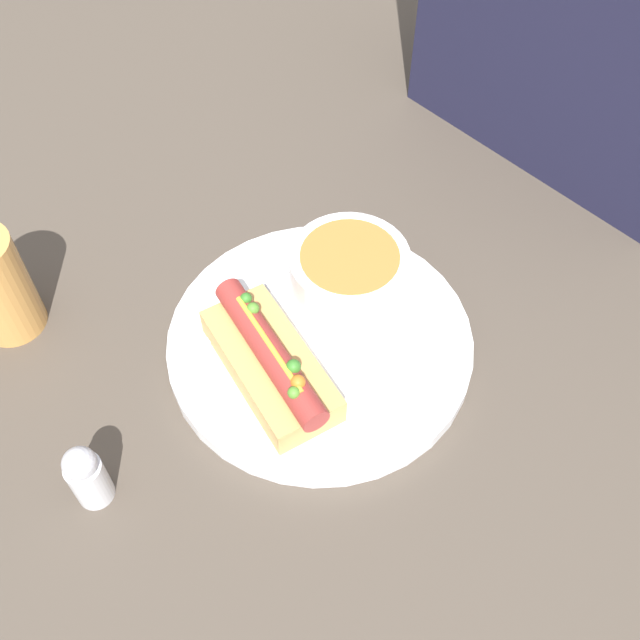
{
  "coord_description": "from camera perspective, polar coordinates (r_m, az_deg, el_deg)",
  "views": [
    {
      "loc": [
        0.3,
        -0.28,
        0.6
      ],
      "look_at": [
        0.0,
        0.0,
        0.05
      ],
      "focal_mm": 42.0,
      "sensor_mm": 36.0,
      "label": 1
    }
  ],
  "objects": [
    {
      "name": "salt_shaker",
      "position": [
        0.65,
        -17.36,
        -11.25
      ],
      "size": [
        0.03,
        0.03,
        0.07
      ],
      "color": "silver",
      "rests_on": "ground_plane"
    },
    {
      "name": "spoon",
      "position": [
        0.76,
        -2.66,
        3.74
      ],
      "size": [
        0.04,
        0.16,
        0.01
      ],
      "rotation": [
        0.0,
        0.0,
        1.71
      ],
      "color": "#B7B7BC",
      "rests_on": "dinner_plate"
    },
    {
      "name": "soup_bowl",
      "position": [
        0.73,
        2.24,
        3.77
      ],
      "size": [
        0.12,
        0.12,
        0.05
      ],
      "color": "white",
      "rests_on": "dinner_plate"
    },
    {
      "name": "ground_plane",
      "position": [
        0.73,
        0.0,
        -2.15
      ],
      "size": [
        4.0,
        4.0,
        0.0
      ],
      "primitive_type": "plane",
      "color": "#4C4238"
    },
    {
      "name": "hot_dog",
      "position": [
        0.67,
        -3.62,
        -3.31
      ],
      "size": [
        0.17,
        0.1,
        0.06
      ],
      "rotation": [
        0.0,
        0.0,
        -0.21
      ],
      "color": "tan",
      "rests_on": "dinner_plate"
    },
    {
      "name": "dinner_plate",
      "position": [
        0.72,
        0.0,
        -1.75
      ],
      "size": [
        0.29,
        0.29,
        0.02
      ],
      "color": "white",
      "rests_on": "ground_plane"
    }
  ]
}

